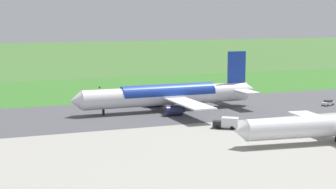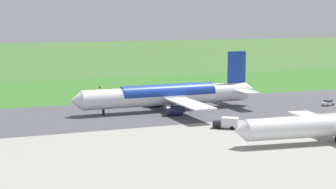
{
  "view_description": "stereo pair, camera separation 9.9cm",
  "coord_description": "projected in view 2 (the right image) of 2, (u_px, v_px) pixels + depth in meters",
  "views": [
    {
      "loc": [
        68.01,
        136.9,
        25.84
      ],
      "look_at": [
        14.65,
        0.0,
        4.5
      ],
      "focal_mm": 58.15,
      "sensor_mm": 36.0,
      "label": 1
    },
    {
      "loc": [
        67.91,
        136.94,
        25.84
      ],
      "look_at": [
        14.65,
        0.0,
        4.5
      ],
      "focal_mm": 58.15,
      "sensor_mm": 36.0,
      "label": 2
    }
  ],
  "objects": [
    {
      "name": "ground_plane",
      "position": [
        216.0,
        107.0,
        154.37
      ],
      "size": [
        800.0,
        800.0,
        0.0
      ],
      "primitive_type": "plane",
      "color": "#3D662D"
    },
    {
      "name": "runway_asphalt",
      "position": [
        216.0,
        107.0,
        154.37
      ],
      "size": [
        600.0,
        38.51,
        0.06
      ],
      "primitive_type": "cube",
      "color": "#47474C",
      "rests_on": "ground"
    },
    {
      "name": "grass_verge_foreground",
      "position": [
        163.0,
        89.0,
        193.52
      ],
      "size": [
        600.0,
        80.0,
        0.04
      ],
      "primitive_type": "cube",
      "color": "#346B27",
      "rests_on": "ground"
    },
    {
      "name": "airliner_main",
      "position": [
        169.0,
        95.0,
        148.63
      ],
      "size": [
        53.99,
        44.05,
        15.88
      ],
      "color": "white",
      "rests_on": "ground"
    },
    {
      "name": "service_truck_baggage",
      "position": [
        227.0,
        123.0,
        125.2
      ],
      "size": [
        6.07,
        5.1,
        2.65
      ],
      "color": "black",
      "rests_on": "ground"
    },
    {
      "name": "service_car_followme",
      "position": [
        328.0,
        103.0,
        157.51
      ],
      "size": [
        4.57,
        3.2,
        1.62
      ],
      "color": "silver",
      "rests_on": "ground"
    },
    {
      "name": "no_stopping_sign",
      "position": [
        100.0,
        89.0,
        182.73
      ],
      "size": [
        0.6,
        0.1,
        2.25
      ],
      "color": "slate",
      "rests_on": "ground"
    },
    {
      "name": "traffic_cone_orange",
      "position": [
        88.0,
        91.0,
        184.95
      ],
      "size": [
        0.4,
        0.4,
        0.55
      ],
      "primitive_type": "cone",
      "color": "orange",
      "rests_on": "ground"
    }
  ]
}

